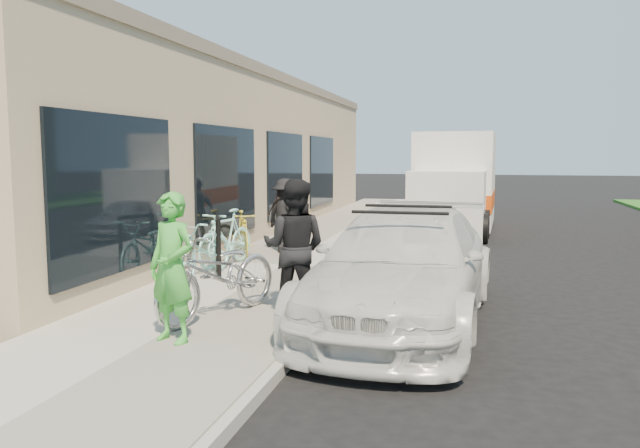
{
  "coord_description": "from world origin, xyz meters",
  "views": [
    {
      "loc": [
        1.36,
        -7.73,
        2.16
      ],
      "look_at": [
        -1.01,
        1.8,
        1.05
      ],
      "focal_mm": 35.0,
      "sensor_mm": 36.0,
      "label": 1
    }
  ],
  "objects_px": {
    "bike_rack": "(218,240)",
    "tandem_bike": "(220,274)",
    "bystander_b": "(289,214)",
    "moving_truck": "(455,187)",
    "sedan_white": "(404,268)",
    "cruiser_bike_a": "(226,238)",
    "cruiser_bike_b": "(205,248)",
    "cruiser_bike_c": "(243,234)",
    "sandwich_board": "(292,211)",
    "man_standing": "(294,248)",
    "sedan_silver": "(436,227)",
    "woman_rider": "(172,267)",
    "bystander_a": "(286,216)"
  },
  "relations": [
    {
      "from": "bike_rack",
      "to": "tandem_bike",
      "type": "relative_size",
      "value": 0.48
    },
    {
      "from": "bystander_b",
      "to": "tandem_bike",
      "type": "bearing_deg",
      "value": -93.94
    },
    {
      "from": "moving_truck",
      "to": "bystander_b",
      "type": "distance_m",
      "value": 6.55
    },
    {
      "from": "bike_rack",
      "to": "sedan_white",
      "type": "xyz_separation_m",
      "value": [
        3.22,
        -1.59,
        -0.03
      ]
    },
    {
      "from": "bike_rack",
      "to": "cruiser_bike_a",
      "type": "height_order",
      "value": "cruiser_bike_a"
    },
    {
      "from": "cruiser_bike_b",
      "to": "cruiser_bike_c",
      "type": "distance_m",
      "value": 2.11
    },
    {
      "from": "sandwich_board",
      "to": "tandem_bike",
      "type": "distance_m",
      "value": 9.1
    },
    {
      "from": "cruiser_bike_a",
      "to": "bystander_b",
      "type": "xyz_separation_m",
      "value": [
        0.54,
        2.11,
        0.24
      ]
    },
    {
      "from": "bike_rack",
      "to": "sandwich_board",
      "type": "distance_m",
      "value": 6.56
    },
    {
      "from": "cruiser_bike_a",
      "to": "man_standing",
      "type": "bearing_deg",
      "value": -43.26
    },
    {
      "from": "sedan_silver",
      "to": "bystander_b",
      "type": "xyz_separation_m",
      "value": [
        -2.93,
        -1.95,
        0.39
      ]
    },
    {
      "from": "sedan_silver",
      "to": "sedan_white",
      "type": "bearing_deg",
      "value": -85.9
    },
    {
      "from": "sedan_white",
      "to": "man_standing",
      "type": "relative_size",
      "value": 2.99
    },
    {
      "from": "bystander_b",
      "to": "woman_rider",
      "type": "bearing_deg",
      "value": -96.01
    },
    {
      "from": "moving_truck",
      "to": "bystander_a",
      "type": "bearing_deg",
      "value": -114.47
    },
    {
      "from": "bystander_a",
      "to": "man_standing",
      "type": "bearing_deg",
      "value": 139.26
    },
    {
      "from": "moving_truck",
      "to": "cruiser_bike_b",
      "type": "distance_m",
      "value": 9.57
    },
    {
      "from": "sedan_silver",
      "to": "sandwich_board",
      "type": "bearing_deg",
      "value": 162.51
    },
    {
      "from": "sedan_silver",
      "to": "woman_rider",
      "type": "distance_m",
      "value": 8.76
    },
    {
      "from": "sandwich_board",
      "to": "cruiser_bike_a",
      "type": "xyz_separation_m",
      "value": [
        0.41,
        -5.6,
        0.03
      ]
    },
    {
      "from": "cruiser_bike_b",
      "to": "woman_rider",
      "type": "bearing_deg",
      "value": -67.38
    },
    {
      "from": "bike_rack",
      "to": "sedan_silver",
      "type": "height_order",
      "value": "bike_rack"
    },
    {
      "from": "sandwich_board",
      "to": "cruiser_bike_b",
      "type": "distance_m",
      "value": 6.61
    },
    {
      "from": "cruiser_bike_b",
      "to": "sedan_white",
      "type": "bearing_deg",
      "value": -20.37
    },
    {
      "from": "man_standing",
      "to": "cruiser_bike_a",
      "type": "height_order",
      "value": "man_standing"
    },
    {
      "from": "sedan_silver",
      "to": "bystander_a",
      "type": "bearing_deg",
      "value": -136.23
    },
    {
      "from": "sedan_silver",
      "to": "bystander_a",
      "type": "distance_m",
      "value": 3.74
    },
    {
      "from": "tandem_bike",
      "to": "sedan_white",
      "type": "bearing_deg",
      "value": 40.4
    },
    {
      "from": "cruiser_bike_b",
      "to": "man_standing",
      "type": "bearing_deg",
      "value": -39.87
    },
    {
      "from": "man_standing",
      "to": "sedan_silver",
      "type": "bearing_deg",
      "value": -100.42
    },
    {
      "from": "sedan_silver",
      "to": "cruiser_bike_b",
      "type": "bearing_deg",
      "value": -120.01
    },
    {
      "from": "man_standing",
      "to": "bystander_b",
      "type": "relative_size",
      "value": 1.14
    },
    {
      "from": "sedan_white",
      "to": "tandem_bike",
      "type": "bearing_deg",
      "value": -155.48
    },
    {
      "from": "woman_rider",
      "to": "man_standing",
      "type": "height_order",
      "value": "man_standing"
    },
    {
      "from": "tandem_bike",
      "to": "cruiser_bike_a",
      "type": "height_order",
      "value": "tandem_bike"
    },
    {
      "from": "moving_truck",
      "to": "cruiser_bike_a",
      "type": "xyz_separation_m",
      "value": [
        -3.76,
        -7.8,
        -0.56
      ]
    },
    {
      "from": "cruiser_bike_b",
      "to": "bike_rack",
      "type": "bearing_deg",
      "value": 21.76
    },
    {
      "from": "sedan_white",
      "to": "cruiser_bike_c",
      "type": "relative_size",
      "value": 3.45
    },
    {
      "from": "cruiser_bike_a",
      "to": "sedan_silver",
      "type": "bearing_deg",
      "value": 60.46
    },
    {
      "from": "sandwich_board",
      "to": "bystander_b",
      "type": "relative_size",
      "value": 0.62
    },
    {
      "from": "man_standing",
      "to": "cruiser_bike_c",
      "type": "height_order",
      "value": "man_standing"
    },
    {
      "from": "sedan_silver",
      "to": "man_standing",
      "type": "xyz_separation_m",
      "value": [
        -1.31,
        -7.07,
        0.5
      ]
    },
    {
      "from": "moving_truck",
      "to": "bystander_b",
      "type": "relative_size",
      "value": 3.81
    },
    {
      "from": "sedan_white",
      "to": "cruiser_bike_c",
      "type": "distance_m",
      "value": 5.09
    },
    {
      "from": "woman_rider",
      "to": "cruiser_bike_b",
      "type": "xyz_separation_m",
      "value": [
        -1.17,
        3.39,
        -0.34
      ]
    },
    {
      "from": "bike_rack",
      "to": "cruiser_bike_c",
      "type": "height_order",
      "value": "bike_rack"
    },
    {
      "from": "sedan_silver",
      "to": "tandem_bike",
      "type": "bearing_deg",
      "value": -102.21
    },
    {
      "from": "sedan_silver",
      "to": "moving_truck",
      "type": "bearing_deg",
      "value": 89.67
    },
    {
      "from": "tandem_bike",
      "to": "man_standing",
      "type": "xyz_separation_m",
      "value": [
        0.86,
        0.33,
        0.31
      ]
    },
    {
      "from": "cruiser_bike_a",
      "to": "bystander_a",
      "type": "relative_size",
      "value": 1.12
    }
  ]
}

